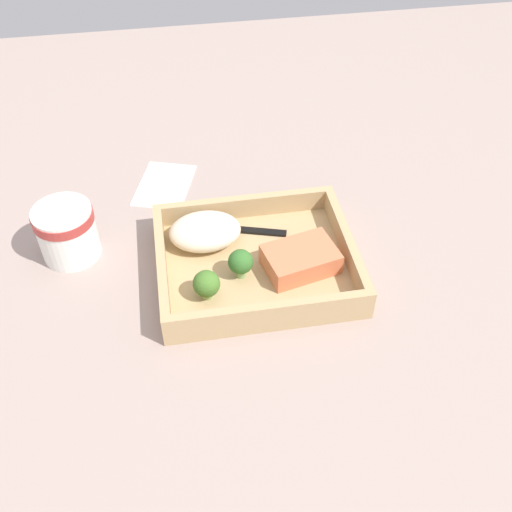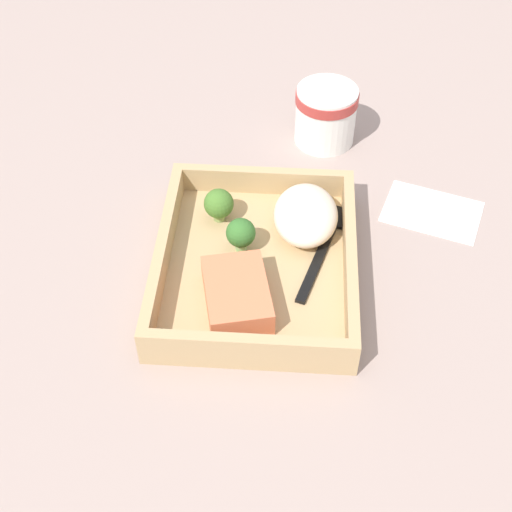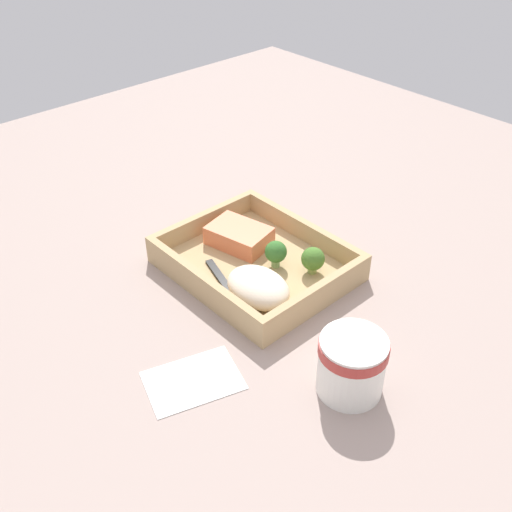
% 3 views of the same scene
% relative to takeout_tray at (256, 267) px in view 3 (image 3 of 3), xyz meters
% --- Properties ---
extents(ground_plane, '(1.60, 1.60, 0.02)m').
position_rel_takeout_tray_xyz_m(ground_plane, '(0.00, 0.00, -0.02)').
color(ground_plane, gray).
extents(takeout_tray, '(0.26, 0.22, 0.01)m').
position_rel_takeout_tray_xyz_m(takeout_tray, '(0.00, 0.00, 0.00)').
color(takeout_tray, tan).
rests_on(takeout_tray, ground_plane).
extents(tray_rim, '(0.26, 0.22, 0.03)m').
position_rel_takeout_tray_xyz_m(tray_rim, '(0.00, 0.00, 0.02)').
color(tray_rim, tan).
rests_on(tray_rim, takeout_tray).
extents(salmon_fillet, '(0.11, 0.08, 0.03)m').
position_rel_takeout_tray_xyz_m(salmon_fillet, '(-0.06, 0.02, 0.02)').
color(salmon_fillet, '#E0754C').
rests_on(salmon_fillet, takeout_tray).
extents(mashed_potatoes, '(0.10, 0.07, 0.04)m').
position_rel_takeout_tray_xyz_m(mashed_potatoes, '(0.06, -0.05, 0.03)').
color(mashed_potatoes, beige).
rests_on(mashed_potatoes, takeout_tray).
extents(broccoli_floret_1, '(0.03, 0.03, 0.04)m').
position_rel_takeout_tray_xyz_m(broccoli_floret_1, '(0.02, 0.02, 0.03)').
color(broccoli_floret_1, '#81AA66').
rests_on(broccoli_floret_1, takeout_tray).
extents(broccoli_floret_2, '(0.04, 0.04, 0.04)m').
position_rel_takeout_tray_xyz_m(broccoli_floret_2, '(0.07, 0.05, 0.03)').
color(broccoli_floret_2, '#7E9A53').
rests_on(broccoli_floret_2, takeout_tray).
extents(fork, '(0.16, 0.06, 0.00)m').
position_rel_takeout_tray_xyz_m(fork, '(0.03, -0.08, 0.01)').
color(fork, black).
rests_on(fork, takeout_tray).
extents(paper_cup, '(0.08, 0.08, 0.08)m').
position_rel_takeout_tray_xyz_m(paper_cup, '(0.25, -0.08, 0.04)').
color(paper_cup, white).
rests_on(paper_cup, ground_plane).
extents(receipt_slip, '(0.11, 0.13, 0.00)m').
position_rel_takeout_tray_xyz_m(receipt_slip, '(0.11, -0.21, -0.00)').
color(receipt_slip, white).
rests_on(receipt_slip, ground_plane).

